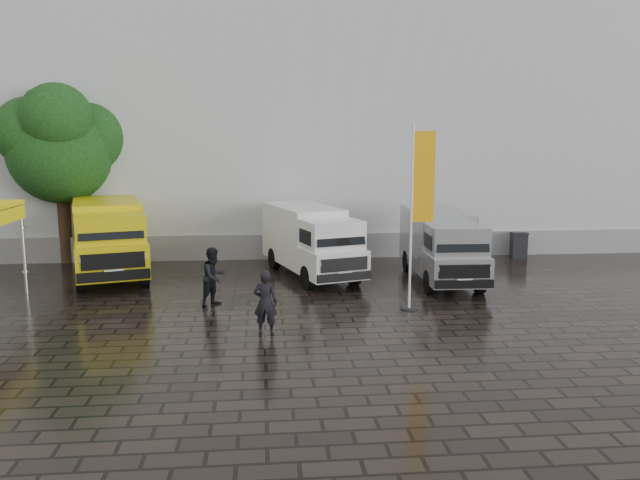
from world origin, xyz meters
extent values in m
plane|color=black|center=(0.00, 0.00, 0.00)|extent=(120.00, 120.00, 0.00)
cube|color=silver|center=(2.00, 16.00, 6.00)|extent=(44.00, 16.00, 12.00)
cube|color=gray|center=(2.00, 7.95, 0.50)|extent=(44.00, 0.15, 1.00)
cylinder|color=silver|center=(-10.19, 3.05, 1.39)|extent=(0.10, 0.10, 2.78)
cylinder|color=black|center=(1.28, 0.20, 0.02)|extent=(0.50, 0.50, 0.04)
cylinder|color=white|center=(1.28, 0.20, 2.60)|extent=(0.07, 0.07, 5.20)
cube|color=#F8A80D|center=(1.61, 0.20, 3.74)|extent=(0.60, 0.03, 2.49)
cylinder|color=black|center=(-10.44, 8.02, 1.78)|extent=(0.50, 0.50, 3.56)
sphere|color=#113813|center=(-10.44, 8.02, 4.27)|extent=(3.91, 3.91, 3.91)
sphere|color=#113813|center=(-11.04, 8.92, 5.87)|extent=(2.31, 2.31, 2.31)
cube|color=black|center=(7.48, 7.33, 0.51)|extent=(0.70, 0.70, 1.03)
imported|color=black|center=(-2.79, -1.74, 0.81)|extent=(0.65, 0.49, 1.63)
imported|color=black|center=(-4.25, 1.11, 0.85)|extent=(1.03, 1.05, 1.70)
camera|label=1|loc=(-2.83, -16.65, 4.82)|focal=35.00mm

